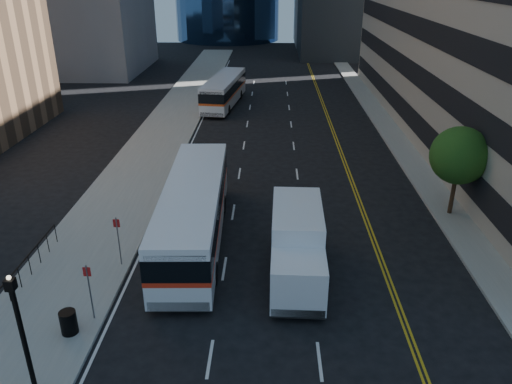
# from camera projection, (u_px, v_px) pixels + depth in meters

# --- Properties ---
(ground) EXTENTS (160.00, 160.00, 0.00)m
(ground) POSITION_uv_depth(u_px,v_px,m) (300.00, 295.00, 21.76)
(ground) COLOR black
(ground) RESTS_ON ground
(sidewalk_west) EXTENTS (5.00, 90.00, 0.15)m
(sidewalk_west) POSITION_uv_depth(u_px,v_px,m) (169.00, 126.00, 44.80)
(sidewalk_west) COLOR gray
(sidewalk_west) RESTS_ON ground
(sidewalk_east) EXTENTS (2.00, 90.00, 0.15)m
(sidewalk_east) POSITION_uv_depth(u_px,v_px,m) (387.00, 128.00, 44.27)
(sidewalk_east) COLOR gray
(sidewalk_east) RESTS_ON ground
(street_tree) EXTENTS (3.20, 3.20, 5.10)m
(street_tree) POSITION_uv_depth(u_px,v_px,m) (459.00, 156.00, 27.31)
(street_tree) COLOR #332114
(street_tree) RESTS_ON sidewalk_east
(lamp_post) EXTENTS (0.28, 0.28, 4.56)m
(lamp_post) POSITION_uv_depth(u_px,v_px,m) (22.00, 333.00, 15.42)
(lamp_post) COLOR black
(lamp_post) RESTS_ON sidewalk_west
(bus_front) EXTENTS (3.18, 12.66, 3.24)m
(bus_front) POSITION_uv_depth(u_px,v_px,m) (194.00, 211.00, 25.28)
(bus_front) COLOR white
(bus_front) RESTS_ON ground
(bus_rear) EXTENTS (3.85, 11.49, 2.91)m
(bus_rear) POSITION_uv_depth(u_px,v_px,m) (224.00, 90.00, 51.05)
(bus_rear) COLOR white
(bus_rear) RESTS_ON ground
(box_truck) EXTENTS (2.41, 6.62, 3.14)m
(box_truck) POSITION_uv_depth(u_px,v_px,m) (297.00, 246.00, 22.36)
(box_truck) COLOR white
(box_truck) RESTS_ON ground
(trash_can) EXTENTS (0.78, 0.78, 0.96)m
(trash_can) POSITION_uv_depth(u_px,v_px,m) (69.00, 322.00, 19.12)
(trash_can) COLOR black
(trash_can) RESTS_ON sidewalk_west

